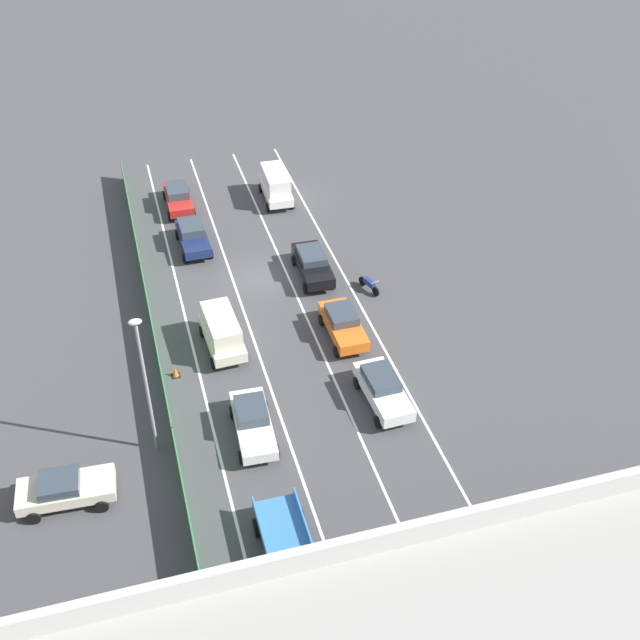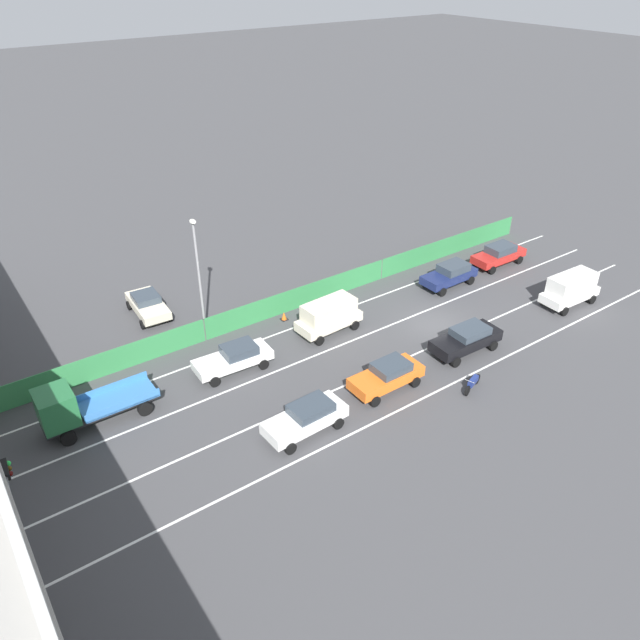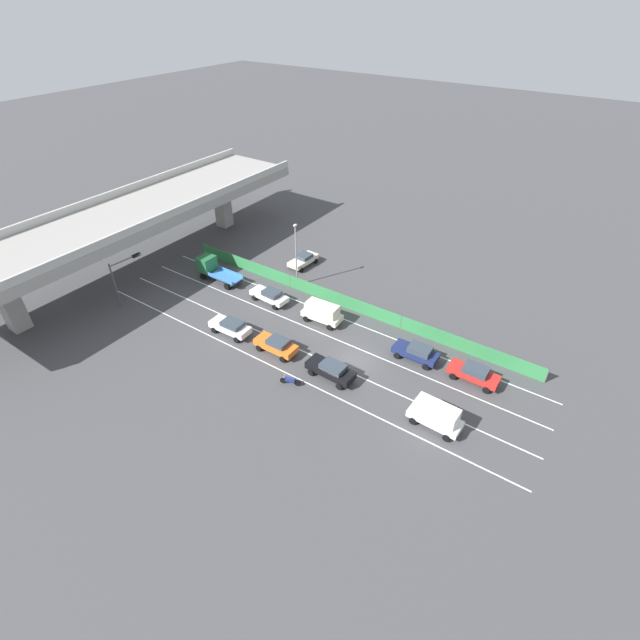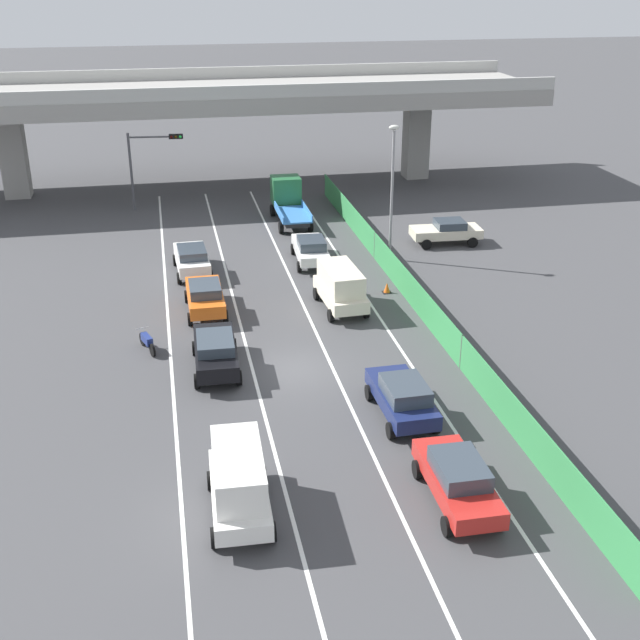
{
  "view_description": "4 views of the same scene",
  "coord_description": "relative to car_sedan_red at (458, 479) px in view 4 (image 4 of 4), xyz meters",
  "views": [
    {
      "loc": [
        7.75,
        40.8,
        28.43
      ],
      "look_at": [
        -1.62,
        8.02,
        2.26
      ],
      "focal_mm": 44.52,
      "sensor_mm": 36.0,
      "label": 1
    },
    {
      "loc": [
        -23.72,
        26.09,
        21.73
      ],
      "look_at": [
        2.97,
        7.27,
        1.51
      ],
      "focal_mm": 34.32,
      "sensor_mm": 36.0,
      "label": 2
    },
    {
      "loc": [
        -30.19,
        -16.63,
        29.86
      ],
      "look_at": [
        1.6,
        5.14,
        1.75
      ],
      "focal_mm": 26.23,
      "sensor_mm": 36.0,
      "label": 3
    },
    {
      "loc": [
        -5.01,
        -31.21,
        16.32
      ],
      "look_at": [
        1.84,
        3.14,
        0.81
      ],
      "focal_mm": 45.82,
      "sensor_mm": 36.0,
      "label": 4
    }
  ],
  "objects": [
    {
      "name": "ground_plane",
      "position": [
        -3.69,
        10.44,
        -0.91
      ],
      "size": [
        300.0,
        300.0,
        0.0
      ],
      "primitive_type": "plane",
      "color": "#424244"
    },
    {
      "name": "lane_line_left_edge",
      "position": [
        -8.86,
        16.39,
        -0.91
      ],
      "size": [
        0.14,
        47.91,
        0.01
      ],
      "primitive_type": "cube",
      "color": "silver",
      "rests_on": "ground"
    },
    {
      "name": "lane_line_mid_left",
      "position": [
        -5.41,
        16.39,
        -0.91
      ],
      "size": [
        0.14,
        47.91,
        0.01
      ],
      "primitive_type": "cube",
      "color": "silver",
      "rests_on": "ground"
    },
    {
      "name": "lane_line_mid_right",
      "position": [
        -1.97,
        16.39,
        -0.91
      ],
      "size": [
        0.14,
        47.91,
        0.01
      ],
      "primitive_type": "cube",
      "color": "silver",
      "rests_on": "ground"
    },
    {
      "name": "lane_line_right_edge",
      "position": [
        1.48,
        16.39,
        -0.91
      ],
      "size": [
        0.14,
        47.91,
        0.01
      ],
      "primitive_type": "cube",
      "color": "silver",
      "rests_on": "ground"
    },
    {
      "name": "elevated_overpass",
      "position": [
        -3.69,
        42.35,
        5.82
      ],
      "size": [
        48.36,
        11.26,
        8.4
      ],
      "color": "gray",
      "rests_on": "ground"
    },
    {
      "name": "green_fence",
      "position": [
        3.49,
        16.39,
        -0.12
      ],
      "size": [
        0.1,
        44.01,
        1.59
      ],
      "color": "#338447",
      "rests_on": "ground"
    },
    {
      "name": "car_sedan_red",
      "position": [
        0.0,
        0.0,
        0.0
      ],
      "size": [
        1.96,
        4.62,
        1.65
      ],
      "color": "red",
      "rests_on": "ground"
    },
    {
      "name": "car_van_cream",
      "position": [
        -0.18,
        16.62,
        0.33
      ],
      "size": [
        2.21,
        4.43,
        2.19
      ],
      "color": "beige",
      "rests_on": "ground"
    },
    {
      "name": "car_hatchback_white",
      "position": [
        -7.3,
        23.22,
        -0.0
      ],
      "size": [
        2.08,
        4.55,
        1.61
      ],
      "color": "silver",
      "rests_on": "ground"
    },
    {
      "name": "car_sedan_white",
      "position": [
        -0.39,
        23.67,
        -0.04
      ],
      "size": [
        2.12,
        4.71,
        1.58
      ],
      "color": "white",
      "rests_on": "ground"
    },
    {
      "name": "car_sedan_navy",
      "position": [
        -0.2,
        5.6,
        0.0
      ],
      "size": [
        2.04,
        4.42,
        1.66
      ],
      "color": "navy",
      "rests_on": "ground"
    },
    {
      "name": "car_taxi_orange",
      "position": [
        -6.95,
        17.45,
        -0.01
      ],
      "size": [
        1.96,
        4.4,
        1.63
      ],
      "color": "orange",
      "rests_on": "ground"
    },
    {
      "name": "car_sedan_black",
      "position": [
        -6.95,
        11.03,
        0.01
      ],
      "size": [
        2.09,
        4.73,
        1.64
      ],
      "color": "black",
      "rests_on": "ground"
    },
    {
      "name": "car_van_white",
      "position": [
        -7.02,
        0.8,
        0.37
      ],
      "size": [
        2.11,
        4.46,
        2.29
      ],
      "color": "silver",
      "rests_on": "ground"
    },
    {
      "name": "flatbed_truck_blue",
      "position": [
        -0.25,
        32.76,
        0.45
      ],
      "size": [
        2.23,
        5.93,
        2.69
      ],
      "color": "black",
      "rests_on": "ground"
    },
    {
      "name": "motorcycle",
      "position": [
        -9.86,
        13.54,
        -0.46
      ],
      "size": [
        0.84,
        1.88,
        0.93
      ],
      "color": "black",
      "rests_on": "ground"
    },
    {
      "name": "parked_sedan_cream",
      "position": [
        8.58,
        25.47,
        -0.07
      ],
      "size": [
        4.4,
        2.25,
        1.5
      ],
      "color": "beige",
      "rests_on": "ground"
    },
    {
      "name": "traffic_light",
      "position": [
        -9.3,
        36.84,
        2.96
      ],
      "size": [
        3.82,
        0.65,
        5.44
      ],
      "color": "#47474C",
      "rests_on": "ground"
    },
    {
      "name": "street_lamp",
      "position": [
        4.31,
        23.32,
        3.82
      ],
      "size": [
        0.6,
        0.36,
        7.91
      ],
      "color": "gray",
      "rests_on": "ground"
    },
    {
      "name": "traffic_cone",
      "position": [
        2.73,
        18.25,
        -0.65
      ],
      "size": [
        0.47,
        0.47,
        0.57
      ],
      "color": "orange",
      "rests_on": "ground"
    }
  ]
}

